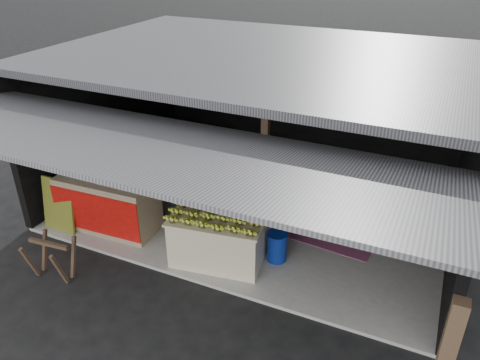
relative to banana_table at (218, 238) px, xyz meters
The scene contains 13 objects.
ground 0.78m from the banana_table, 94.06° to the right, with size 80.00×80.00×0.00m, color black.
concrete_slab 1.93m from the banana_table, 91.33° to the left, with size 7.00×5.00×0.06m, color gray.
shophouse 2.74m from the banana_table, 91.11° to the left, with size 7.40×7.29×3.02m.
banana_table is the anchor object (origin of this frame).
banana_pile 0.49m from the banana_table, ahead, with size 1.37×0.82×0.16m, color yellow, non-canonical shape.
white_crate 0.85m from the banana_table, 88.25° to the left, with size 1.01×0.72×1.06m.
neighbor_stall 2.22m from the banana_table, behind, with size 1.77×0.86×1.79m.
green_signboard 3.00m from the banana_table, behind, with size 0.65×0.04×0.98m, color black.
sawhorse 2.58m from the banana_table, 147.11° to the right, with size 0.70×0.64×0.66m.
water_barrel 0.96m from the banana_table, 24.55° to the left, with size 0.32×0.32×0.47m, color navy.
plastic_chair 2.66m from the banana_table, 38.89° to the left, with size 0.50×0.50×0.81m.
magenta_rug 2.15m from the banana_table, 44.18° to the left, with size 1.50×1.00×0.01m, color maroon.
picture_frames 4.52m from the banana_table, 92.82° to the left, with size 1.62×0.04×0.46m.
Camera 1 is at (2.91, -4.83, 4.81)m, focal length 35.00 mm.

